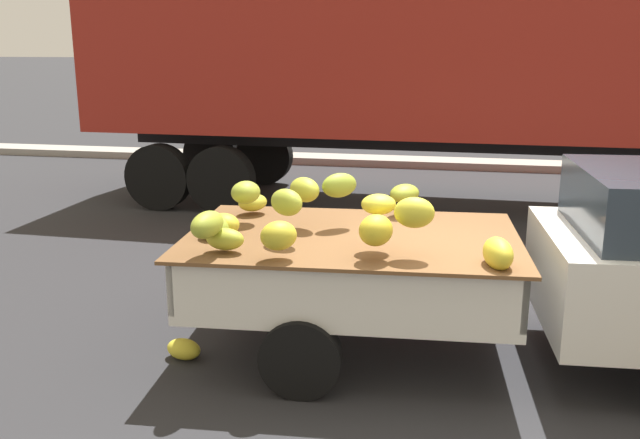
# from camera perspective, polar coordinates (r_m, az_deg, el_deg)

# --- Properties ---
(ground) EXTENTS (220.00, 220.00, 0.00)m
(ground) POSITION_cam_1_polar(r_m,az_deg,el_deg) (6.18, 10.98, -11.65)
(ground) COLOR #28282B
(curb_strip) EXTENTS (80.00, 0.80, 0.16)m
(curb_strip) POSITION_cam_1_polar(r_m,az_deg,el_deg) (15.59, 11.26, 4.54)
(curb_strip) COLOR gray
(curb_strip) RESTS_ON ground
(pickup_truck) EXTENTS (5.10, 2.16, 1.70)m
(pickup_truck) POSITION_cam_1_polar(r_m,az_deg,el_deg) (6.14, 21.06, -3.59)
(pickup_truck) COLOR silver
(pickup_truck) RESTS_ON ground
(semi_trailer) EXTENTS (12.05, 2.82, 3.95)m
(semi_trailer) POSITION_cam_1_polar(r_m,az_deg,el_deg) (11.53, 10.90, 13.47)
(semi_trailer) COLOR maroon
(semi_trailer) RESTS_ON ground
(fallen_banana_bunch_near_tailgate) EXTENTS (0.36, 0.28, 0.18)m
(fallen_banana_bunch_near_tailgate) POSITION_cam_1_polar(r_m,az_deg,el_deg) (6.25, -11.16, -10.43)
(fallen_banana_bunch_near_tailgate) COLOR gold
(fallen_banana_bunch_near_tailgate) RESTS_ON ground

